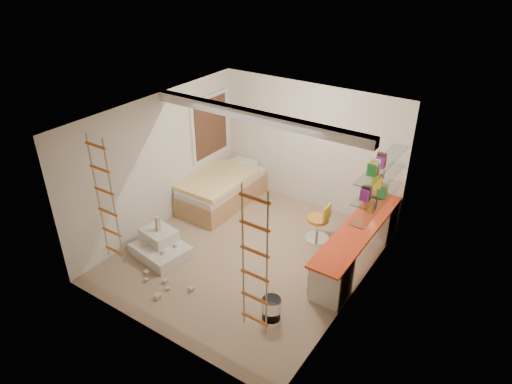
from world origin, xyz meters
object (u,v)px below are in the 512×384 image
Objects in this scene: play_platform at (161,246)px; swivel_chair at (319,227)px; desk at (357,244)px; bed at (222,189)px.

swivel_chair is at bearing 42.20° from play_platform.
desk is 0.91m from swivel_chair.
desk is 3.47m from play_platform.
play_platform is (-2.15, -1.95, -0.13)m from swivel_chair.
swivel_chair is at bearing 163.58° from desk.
desk is 1.40× the size of bed.
swivel_chair reaches higher than bed.
swivel_chair is 0.76× the size of play_platform.
bed is 1.91× the size of play_platform.
desk is 3.54× the size of swivel_chair.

